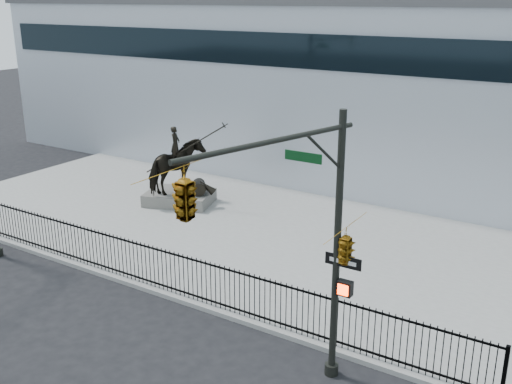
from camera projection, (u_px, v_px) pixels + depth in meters
The scene contains 7 objects.
ground at pixel (130, 306), 19.10m from camera, with size 120.00×120.00×0.00m, color black.
plaza at pixel (249, 234), 24.69m from camera, with size 30.00×12.00×0.15m, color gray.
building at pixel (375, 88), 33.73m from camera, with size 44.00×14.00×9.00m, color silver.
picket_fence at pixel (154, 266), 19.82m from camera, with size 22.10×0.10×1.50m.
statue_plinth at pixel (179, 198), 28.07m from camera, with size 3.01×2.07×0.56m, color #595751.
equestrian_statue at pixel (179, 168), 27.60m from camera, with size 3.68×2.89×3.27m.
traffic_signal_right at pixel (272, 223), 12.68m from camera, with size 2.17×6.86×7.00m.
Camera 1 is at (12.53, -12.18, 9.43)m, focal length 42.00 mm.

